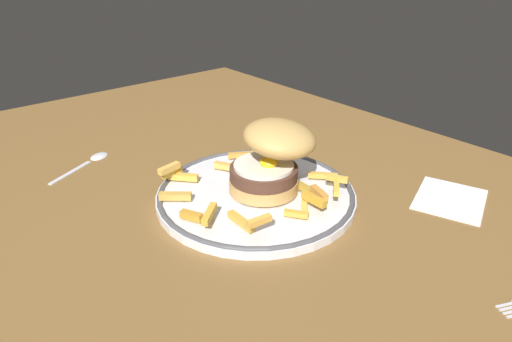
# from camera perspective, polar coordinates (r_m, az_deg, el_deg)

# --- Properties ---
(ground_plane) EXTENTS (1.34, 0.92, 0.04)m
(ground_plane) POSITION_cam_1_polar(r_m,az_deg,el_deg) (0.66, -1.46, -5.25)
(ground_plane) COLOR brown
(dinner_plate) EXTENTS (0.29, 0.29, 0.02)m
(dinner_plate) POSITION_cam_1_polar(r_m,az_deg,el_deg) (0.65, 0.00, -2.95)
(dinner_plate) COLOR silver
(dinner_plate) RESTS_ON ground_plane
(burger) EXTENTS (0.15, 0.15, 0.11)m
(burger) POSITION_cam_1_polar(r_m,az_deg,el_deg) (0.63, 2.10, 1.89)
(burger) COLOR tan
(burger) RESTS_ON dinner_plate
(fries_pile) EXTENTS (0.23, 0.25, 0.03)m
(fries_pile) POSITION_cam_1_polar(r_m,az_deg,el_deg) (0.63, -1.14, -2.41)
(fries_pile) COLOR gold
(fries_pile) RESTS_ON dinner_plate
(spoon) EXTENTS (0.08, 0.13, 0.01)m
(spoon) POSITION_cam_1_polar(r_m,az_deg,el_deg) (0.82, -20.40, 1.59)
(spoon) COLOR silver
(spoon) RESTS_ON ground_plane
(napkin) EXTENTS (0.13, 0.14, 0.00)m
(napkin) POSITION_cam_1_polar(r_m,az_deg,el_deg) (0.71, 23.91, -3.31)
(napkin) COLOR white
(napkin) RESTS_ON ground_plane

